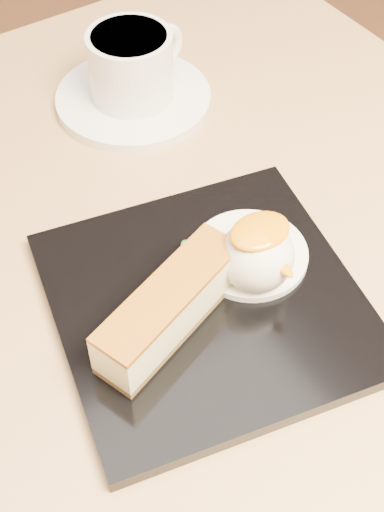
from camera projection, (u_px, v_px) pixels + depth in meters
table at (149, 409)px, 0.65m from camera, size 0.80×0.80×0.72m
dessert_plate at (207, 303)px, 0.53m from camera, size 0.26×0.26×0.01m
cheesecake at (170, 307)px, 0.49m from camera, size 0.13×0.07×0.04m
cream_smear at (250, 254)px, 0.55m from camera, size 0.09×0.09×0.01m
ice_cream_scoop at (257, 256)px, 0.52m from camera, size 0.05×0.05×0.05m
mango_sauce at (260, 231)px, 0.50m from camera, size 0.05×0.04×0.01m
mint_sprig at (200, 246)px, 0.55m from camera, size 0.04×0.03×0.00m
saucer at (133, 99)px, 0.69m from camera, size 0.15×0.15×0.01m
coffee_cup at (132, 64)px, 0.66m from camera, size 0.11×0.08×0.06m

